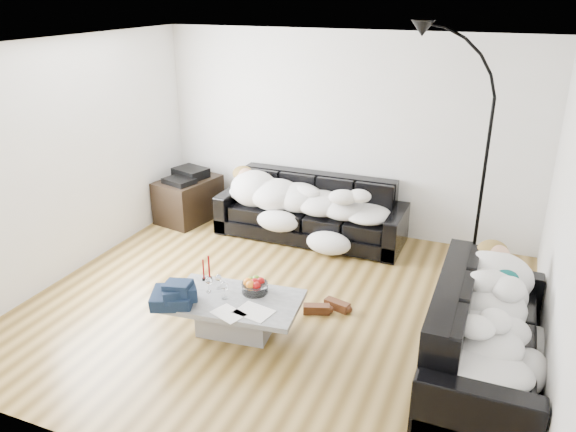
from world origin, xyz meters
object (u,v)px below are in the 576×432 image
at_px(sofa_back, 310,209).
at_px(shoes, 326,307).
at_px(av_cabinet, 189,199).
at_px(stereo, 187,175).
at_px(coffee_table, 236,315).
at_px(sleeper_right, 491,309).
at_px(wine_glass_b, 209,285).
at_px(sofa_right, 487,332).
at_px(fruit_bowl, 255,285).
at_px(candle_right, 209,268).
at_px(wine_glass_a, 219,282).
at_px(wine_glass_c, 224,290).
at_px(candle_left, 203,270).
at_px(floor_lamp, 485,166).
at_px(sleeper_back, 309,194).

distance_m(sofa_back, shoes, 1.88).
height_order(av_cabinet, stereo, stereo).
xyz_separation_m(sofa_back, coffee_table, (0.11, -2.34, -0.22)).
height_order(sleeper_right, wine_glass_b, sleeper_right).
xyz_separation_m(sofa_back, sleeper_right, (2.34, -2.10, 0.24)).
bearing_deg(sofa_back, sleeper_right, -41.99).
height_order(sofa_right, stereo, sofa_right).
height_order(fruit_bowl, candle_right, candle_right).
xyz_separation_m(coffee_table, wine_glass_a, (-0.23, 0.11, 0.25)).
height_order(coffee_table, stereo, stereo).
distance_m(sleeper_right, wine_glass_c, 2.35).
relative_size(fruit_bowl, candle_left, 1.13).
height_order(fruit_bowl, floor_lamp, floor_lamp).
height_order(sofa_right, fruit_bowl, sofa_right).
distance_m(sleeper_back, wine_glass_c, 2.32).
bearing_deg(shoes, wine_glass_b, -154.57).
relative_size(stereo, floor_lamp, 0.18).
bearing_deg(sleeper_back, floor_lamp, 2.81).
xyz_separation_m(wine_glass_b, wine_glass_c, (0.20, -0.05, 0.01)).
height_order(wine_glass_b, candle_left, candle_left).
bearing_deg(wine_glass_c, sleeper_right, 6.49).
bearing_deg(shoes, stereo, 139.99).
distance_m(fruit_bowl, av_cabinet, 2.92).
distance_m(wine_glass_b, wine_glass_c, 0.20).
height_order(coffee_table, wine_glass_a, wine_glass_a).
xyz_separation_m(candle_right, floor_lamp, (2.36, 2.14, 0.72)).
bearing_deg(floor_lamp, coffee_table, -109.17).
relative_size(sleeper_back, floor_lamp, 0.85).
xyz_separation_m(wine_glass_b, av_cabinet, (-1.62, 2.25, -0.14)).
height_order(sleeper_right, shoes, sleeper_right).
xyz_separation_m(sleeper_back, floor_lamp, (2.06, 0.10, 0.58)).
distance_m(candle_left, av_cabinet, 2.54).
xyz_separation_m(sofa_right, candle_right, (-2.64, 0.01, 0.07)).
height_order(wine_glass_b, wine_glass_c, wine_glass_c).
xyz_separation_m(candle_left, av_cabinet, (-1.46, 2.07, -0.17)).
relative_size(sleeper_back, stereo, 4.67).
relative_size(shoes, stereo, 1.03).
bearing_deg(stereo, av_cabinet, 0.00).
xyz_separation_m(sofa_back, floor_lamp, (2.06, 0.05, 0.81)).
xyz_separation_m(fruit_bowl, wine_glass_b, (-0.41, -0.16, 0.00)).
height_order(sleeper_back, stereo, sleeper_back).
relative_size(fruit_bowl, candle_right, 0.99).
distance_m(av_cabinet, floor_lamp, 3.97).
height_order(sofa_back, candle_left, sofa_back).
xyz_separation_m(sleeper_back, wine_glass_b, (-0.18, -2.27, -0.19)).
xyz_separation_m(candle_left, floor_lamp, (2.40, 2.18, 0.74)).
relative_size(sofa_back, candle_left, 10.83).
xyz_separation_m(wine_glass_a, shoes, (0.92, 0.56, -0.38)).
bearing_deg(wine_glass_b, stereo, 125.67).
bearing_deg(av_cabinet, coffee_table, -39.15).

